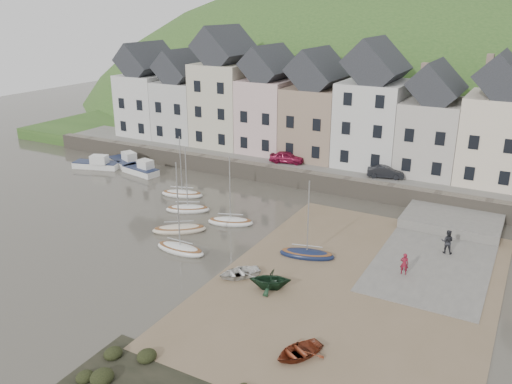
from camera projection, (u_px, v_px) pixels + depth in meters
The scene contains 24 objects.
ground at pixel (219, 251), 40.63m from camera, with size 160.00×160.00×0.00m, color #444136.
quay_land at pixel (354, 149), 66.80m from camera, with size 90.00×30.00×1.50m, color #325722.
quay_street at pixel (320, 165), 57.04m from camera, with size 70.00×7.00×0.10m, color slate.
seawall at pixel (307, 180), 54.36m from camera, with size 70.00×1.20×1.80m, color slate.
beach at pixel (355, 285), 35.64m from camera, with size 18.00×26.00×0.06m, color #746147.
slipway at pixel (438, 251), 40.43m from camera, with size 8.00×18.00×0.12m, color slate.
hillside at pixel (370, 208), 98.49m from camera, with size 134.40×84.00×84.00m.
townhouse_terrace at pixel (349, 109), 57.19m from camera, with size 61.05×8.00×13.93m.
sailboat_0 at pixel (182, 194), 52.26m from camera, with size 4.55×2.68×6.32m.
sailboat_1 at pixel (188, 209), 48.37m from camera, with size 4.30×3.21×6.32m.
sailboat_2 at pixel (179, 229), 44.00m from camera, with size 4.55×3.85×6.32m.
sailboat_3 at pixel (231, 221), 45.54m from camera, with size 4.28×2.82×6.32m.
sailboat_4 at pixel (180, 249), 40.41m from camera, with size 4.28×1.51×6.32m.
sailboat_5 at pixel (307, 254), 39.57m from camera, with size 4.44×2.50×6.32m.
motorboat_0 at pixel (125, 161), 62.00m from camera, with size 5.50×3.74×1.70m.
motorboat_1 at pixel (97, 164), 61.09m from camera, with size 5.67×3.22×1.70m.
motorboat_2 at pixel (142, 169), 59.01m from camera, with size 4.87×2.60×1.70m.
rowboat_white at pixel (239, 273), 36.58m from camera, with size 2.14×2.99×0.62m, color white.
rowboat_green at pixel (270, 279), 34.89m from camera, with size 2.38×2.76×1.45m, color #16321E.
rowboat_red at pixel (298, 351), 28.26m from camera, with size 2.06×2.89×0.60m, color maroon.
person_red at pixel (404, 264), 36.65m from camera, with size 0.58×0.38×1.60m, color maroon.
person_dark at pixel (447, 242), 39.77m from camera, with size 0.91×0.71×1.88m, color #232428.
car_left at pixel (287, 157), 57.57m from camera, with size 1.53×3.79×1.29m, color maroon.
car_right at pixel (386, 172), 52.60m from camera, with size 1.27×3.65×1.20m, color black.
Camera 1 is at (20.17, -30.82, 17.98)m, focal length 36.72 mm.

